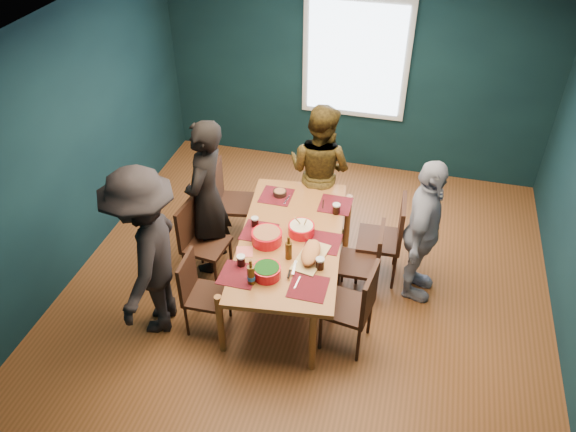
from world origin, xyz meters
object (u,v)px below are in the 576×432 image
person_back (320,171)px  bowl_herbs (267,271)px  chair_right_near (357,303)px  bowl_dumpling (301,229)px  dining_table (291,243)px  person_far_left (207,198)px  bowl_salad (267,237)px  person_near_left (147,254)px  chair_right_far (389,234)px  chair_right_mid (368,259)px  chair_left_mid (198,236)px  cutting_board (311,254)px  chair_left_near (198,288)px  chair_left_far (228,196)px  person_right (423,232)px

person_back → bowl_herbs: person_back is taller
chair_right_near → bowl_dumpling: size_ratio=3.64×
dining_table → person_far_left: size_ratio=1.18×
person_back → bowl_herbs: (-0.11, -1.75, -0.00)m
chair_right_near → bowl_salad: size_ratio=3.18×
person_far_left → person_near_left: (-0.20, -0.97, 0.01)m
dining_table → chair_right_far: (0.92, 0.51, -0.10)m
chair_right_mid → person_near_left: person_near_left is taller
bowl_salad → bowl_dumpling: (0.29, 0.21, -0.01)m
dining_table → person_near_left: (-1.16, -0.73, 0.21)m
bowl_herbs → bowl_dumpling: bearing=76.8°
chair_left_mid → cutting_board: chair_left_mid is taller
chair_left_near → chair_right_mid: (1.50, 0.78, 0.04)m
chair_left_near → person_back: person_back is taller
chair_left_far → chair_right_near: 2.09m
chair_left_far → chair_right_mid: size_ratio=1.08×
chair_right_far → chair_left_mid: bearing=-168.3°
person_near_left → chair_right_near: bearing=87.0°
chair_left_mid → chair_right_mid: size_ratio=1.03×
person_back → bowl_dumpling: 1.08m
chair_left_mid → cutting_board: (1.26, -0.26, 0.26)m
chair_right_near → bowl_dumpling: (-0.67, 0.60, 0.25)m
chair_left_mid → chair_right_far: (1.92, 0.50, 0.03)m
chair_left_far → chair_right_near: (1.68, -1.25, -0.02)m
chair_right_far → chair_right_mid: 0.42m
chair_left_mid → person_far_left: (0.04, 0.23, 0.34)m
chair_left_far → person_right: (2.17, -0.39, 0.22)m
person_near_left → cutting_board: person_near_left is taller
chair_right_mid → person_right: 0.59m
chair_left_far → bowl_herbs: chair_left_far is taller
bowl_salad → bowl_herbs: bearing=-73.6°
person_near_left → bowl_herbs: size_ratio=7.00×
bowl_salad → dining_table: bearing=32.4°
bowl_salad → chair_left_near: bearing=-135.2°
person_back → bowl_salad: bearing=98.1°
bowl_dumpling → cutting_board: bearing=-63.1°
chair_left_near → chair_right_mid: bearing=25.5°
chair_left_mid → bowl_herbs: 1.13m
person_back → bowl_salad: size_ratio=5.44×
chair_left_mid → person_near_left: size_ratio=0.53×
bowl_herbs → cutting_board: bearing=45.3°
dining_table → person_back: (0.04, 1.16, 0.13)m
chair_left_near → person_back: bearing=64.8°
bowl_salad → chair_left_mid: bearing=170.4°
chair_left_far → bowl_herbs: 1.59m
chair_left_far → person_near_left: bearing=-108.9°
chair_right_far → bowl_dumpling: (-0.83, -0.43, 0.23)m
chair_left_near → cutting_board: size_ratio=1.43×
chair_right_near → bowl_dumpling: bearing=146.3°
chair_right_far → cutting_board: bearing=-133.9°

